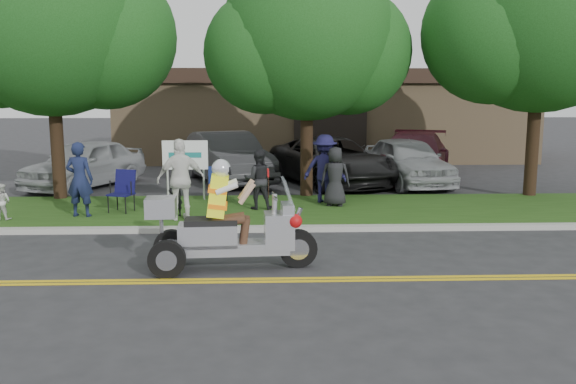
{
  "coord_description": "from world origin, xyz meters",
  "views": [
    {
      "loc": [
        -0.69,
        -10.22,
        3.12
      ],
      "look_at": [
        -0.23,
        2.0,
        1.07
      ],
      "focal_mm": 38.0,
      "sensor_mm": 36.0,
      "label": 1
    }
  ],
  "objects_px": {
    "trike_scooter": "(225,231)",
    "parked_car_left": "(227,157)",
    "parked_car_right": "(413,156)",
    "parked_car_far_right": "(407,161)",
    "lawn_chair_b": "(218,182)",
    "spectator_adult_mid": "(258,179)",
    "parked_car_mid": "(331,161)",
    "spectator_adult_left": "(80,179)",
    "lawn_chair_a": "(123,188)",
    "spectator_adult_right": "(181,180)",
    "parked_car_far_left": "(85,164)"
  },
  "relations": [
    {
      "from": "lawn_chair_a",
      "to": "spectator_adult_mid",
      "type": "bearing_deg",
      "value": 19.33
    },
    {
      "from": "spectator_adult_left",
      "to": "parked_car_far_left",
      "type": "xyz_separation_m",
      "value": [
        -1.36,
        5.07,
        -0.22
      ]
    },
    {
      "from": "trike_scooter",
      "to": "parked_car_far_right",
      "type": "xyz_separation_m",
      "value": [
        5.41,
        9.48,
        0.12
      ]
    },
    {
      "from": "spectator_adult_left",
      "to": "spectator_adult_mid",
      "type": "xyz_separation_m",
      "value": [
        4.27,
        0.78,
        -0.14
      ]
    },
    {
      "from": "spectator_adult_left",
      "to": "parked_car_mid",
      "type": "bearing_deg",
      "value": -132.72
    },
    {
      "from": "spectator_adult_right",
      "to": "parked_car_mid",
      "type": "bearing_deg",
      "value": -140.76
    },
    {
      "from": "parked_car_far_left",
      "to": "parked_car_far_right",
      "type": "relative_size",
      "value": 0.98
    },
    {
      "from": "lawn_chair_a",
      "to": "spectator_adult_right",
      "type": "relative_size",
      "value": 0.55
    },
    {
      "from": "parked_car_mid",
      "to": "parked_car_right",
      "type": "height_order",
      "value": "parked_car_right"
    },
    {
      "from": "lawn_chair_a",
      "to": "trike_scooter",
      "type": "bearing_deg",
      "value": -42.82
    },
    {
      "from": "spectator_adult_right",
      "to": "parked_car_far_left",
      "type": "bearing_deg",
      "value": -71.25
    },
    {
      "from": "parked_car_far_right",
      "to": "spectator_adult_right",
      "type": "bearing_deg",
      "value": -148.67
    },
    {
      "from": "spectator_adult_right",
      "to": "parked_car_left",
      "type": "height_order",
      "value": "spectator_adult_right"
    },
    {
      "from": "spectator_adult_mid",
      "to": "parked_car_left",
      "type": "xyz_separation_m",
      "value": [
        -1.13,
        5.29,
        -0.01
      ]
    },
    {
      "from": "trike_scooter",
      "to": "spectator_adult_right",
      "type": "xyz_separation_m",
      "value": [
        -1.25,
        3.73,
        0.38
      ]
    },
    {
      "from": "parked_car_right",
      "to": "parked_car_far_right",
      "type": "xyz_separation_m",
      "value": [
        -0.5,
        -1.19,
        -0.02
      ]
    },
    {
      "from": "spectator_adult_right",
      "to": "parked_car_mid",
      "type": "xyz_separation_m",
      "value": [
        4.16,
        5.99,
        -0.27
      ]
    },
    {
      "from": "lawn_chair_b",
      "to": "parked_car_far_left",
      "type": "distance_m",
      "value": 5.59
    },
    {
      "from": "spectator_adult_right",
      "to": "parked_car_right",
      "type": "xyz_separation_m",
      "value": [
        7.16,
        6.94,
        -0.23
      ]
    },
    {
      "from": "trike_scooter",
      "to": "parked_car_mid",
      "type": "relative_size",
      "value": 0.53
    },
    {
      "from": "parked_car_mid",
      "to": "parked_car_right",
      "type": "xyz_separation_m",
      "value": [
        3.0,
        0.95,
        0.04
      ]
    },
    {
      "from": "lawn_chair_b",
      "to": "parked_car_mid",
      "type": "distance_m",
      "value": 5.11
    },
    {
      "from": "parked_car_mid",
      "to": "spectator_adult_left",
      "type": "bearing_deg",
      "value": -161.24
    },
    {
      "from": "trike_scooter",
      "to": "parked_car_far_left",
      "type": "height_order",
      "value": "trike_scooter"
    },
    {
      "from": "parked_car_right",
      "to": "parked_car_far_right",
      "type": "height_order",
      "value": "parked_car_right"
    },
    {
      "from": "trike_scooter",
      "to": "lawn_chair_b",
      "type": "distance_m",
      "value": 6.01
    },
    {
      "from": "spectator_adult_left",
      "to": "parked_car_far_right",
      "type": "distance_m",
      "value": 10.56
    },
    {
      "from": "parked_car_mid",
      "to": "parked_car_far_right",
      "type": "height_order",
      "value": "parked_car_far_right"
    },
    {
      "from": "lawn_chair_a",
      "to": "parked_car_mid",
      "type": "height_order",
      "value": "parked_car_mid"
    },
    {
      "from": "trike_scooter",
      "to": "parked_car_far_right",
      "type": "distance_m",
      "value": 10.92
    },
    {
      "from": "lawn_chair_a",
      "to": "spectator_adult_left",
      "type": "distance_m",
      "value": 1.12
    },
    {
      "from": "trike_scooter",
      "to": "lawn_chair_a",
      "type": "bearing_deg",
      "value": 117.21
    },
    {
      "from": "parked_car_far_left",
      "to": "trike_scooter",
      "type": "bearing_deg",
      "value": -36.71
    },
    {
      "from": "spectator_adult_right",
      "to": "parked_car_mid",
      "type": "distance_m",
      "value": 7.29
    },
    {
      "from": "spectator_adult_mid",
      "to": "parked_car_left",
      "type": "height_order",
      "value": "parked_car_left"
    },
    {
      "from": "parked_car_far_left",
      "to": "lawn_chair_a",
      "type": "bearing_deg",
      "value": -38.81
    },
    {
      "from": "trike_scooter",
      "to": "parked_car_left",
      "type": "distance_m",
      "value": 10.29
    },
    {
      "from": "trike_scooter",
      "to": "spectator_adult_left",
      "type": "relative_size",
      "value": 1.65
    },
    {
      "from": "spectator_adult_left",
      "to": "parked_car_left",
      "type": "xyz_separation_m",
      "value": [
        3.14,
        6.06,
        -0.15
      ]
    },
    {
      "from": "lawn_chair_b",
      "to": "spectator_adult_mid",
      "type": "bearing_deg",
      "value": -48.62
    },
    {
      "from": "parked_car_mid",
      "to": "spectator_adult_right",
      "type": "bearing_deg",
      "value": -145.72
    },
    {
      "from": "lawn_chair_a",
      "to": "spectator_adult_left",
      "type": "relative_size",
      "value": 0.58
    },
    {
      "from": "spectator_adult_left",
      "to": "parked_car_right",
      "type": "xyz_separation_m",
      "value": [
        9.64,
        6.47,
        -0.18
      ]
    },
    {
      "from": "spectator_adult_right",
      "to": "parked_car_mid",
      "type": "relative_size",
      "value": 0.34
    },
    {
      "from": "parked_car_left",
      "to": "parked_car_far_right",
      "type": "relative_size",
      "value": 1.1
    },
    {
      "from": "parked_car_mid",
      "to": "parked_car_right",
      "type": "relative_size",
      "value": 0.99
    },
    {
      "from": "parked_car_far_right",
      "to": "spectator_adult_left",
      "type": "bearing_deg",
      "value": -159.48
    },
    {
      "from": "parked_car_mid",
      "to": "lawn_chair_a",
      "type": "bearing_deg",
      "value": -160.52
    },
    {
      "from": "spectator_adult_mid",
      "to": "spectator_adult_right",
      "type": "bearing_deg",
      "value": 36.29
    },
    {
      "from": "lawn_chair_b",
      "to": "parked_car_far_right",
      "type": "distance_m",
      "value": 6.93
    }
  ]
}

